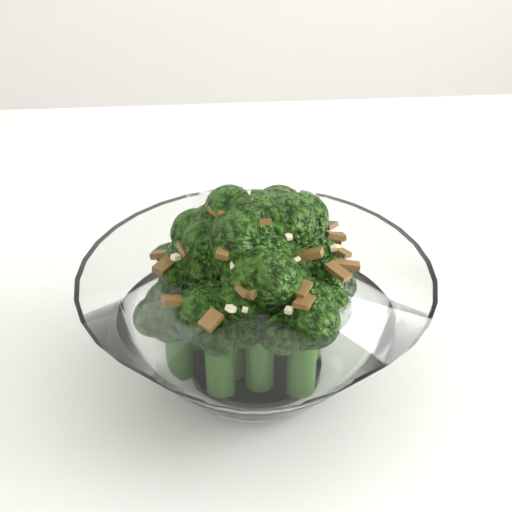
{
  "coord_description": "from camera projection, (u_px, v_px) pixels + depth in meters",
  "views": [
    {
      "loc": [
        -0.03,
        -0.26,
        1.07
      ],
      "look_at": [
        0.0,
        0.08,
        0.84
      ],
      "focal_mm": 50.0,
      "sensor_mm": 36.0,
      "label": 1
    }
  ],
  "objects": [
    {
      "name": "broccoli_dish",
      "position": [
        255.0,
        308.0,
        0.43
      ],
      "size": [
        0.21,
        0.21,
        0.13
      ],
      "color": "white",
      "rests_on": "table"
    },
    {
      "name": "table",
      "position": [
        429.0,
        364.0,
        0.57
      ],
      "size": [
        1.21,
        0.81,
        0.75
      ],
      "color": "white",
      "rests_on": "ground"
    }
  ]
}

